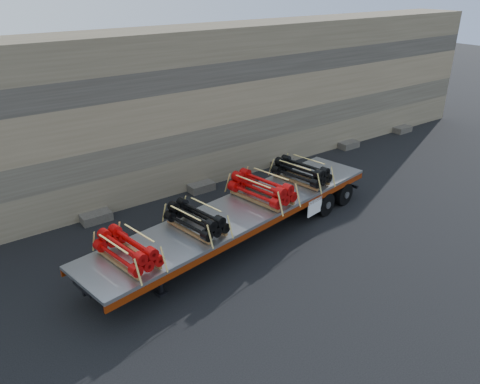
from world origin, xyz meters
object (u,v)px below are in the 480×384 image
object	(u,v)px
trailer	(241,224)
bundle_front	(128,250)
bundle_midrear	(262,189)
bundle_midfront	(196,220)
bundle_rear	(301,172)

from	to	relation	value
trailer	bundle_front	xyz separation A→B (m)	(-4.75, -0.79, 1.02)
trailer	bundle_midrear	xyz separation A→B (m)	(1.12, 0.19, 1.08)
trailer	bundle_midrear	size ratio (longest dim) A/B	5.22
trailer	bundle_front	world-z (taller)	bundle_front
bundle_midfront	bundle_midrear	distance (m)	3.28
bundle_midfront	bundle_rear	world-z (taller)	bundle_rear
bundle_midfront	bundle_front	bearing A→B (deg)	-180.00
bundle_midfront	bundle_midrear	size ratio (longest dim) A/B	0.87
trailer	bundle_rear	size ratio (longest dim) A/B	5.61
bundle_midfront	bundle_rear	distance (m)	5.73
bundle_front	bundle_midfront	size ratio (longest dim) A/B	1.01
bundle_midfront	trailer	bearing A→B (deg)	0.00
bundle_front	bundle_midrear	bearing A→B (deg)	0.00
bundle_midrear	bundle_midfront	bearing A→B (deg)	180.00
bundle_midrear	bundle_front	bearing A→B (deg)	180.00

